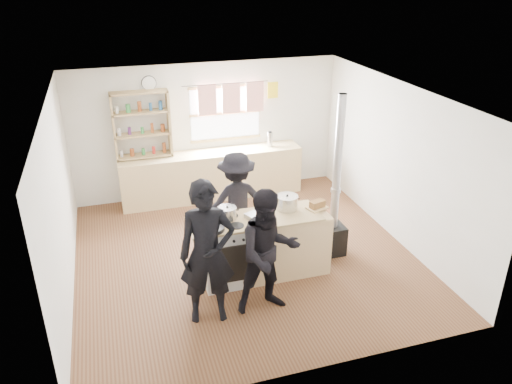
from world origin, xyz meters
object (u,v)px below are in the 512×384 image
at_px(roast_tray, 259,215).
at_px(stockpot_stove, 228,213).
at_px(flue_heater, 334,215).
at_px(person_near_right, 269,252).
at_px(skillet_greens, 212,228).
at_px(bread_board, 317,205).
at_px(cooking_island, 265,245).
at_px(person_near_left, 207,253).
at_px(person_far, 237,201).
at_px(thermos, 270,140).
at_px(stockpot_counter, 287,203).

bearing_deg(roast_tray, stockpot_stove, 170.66).
bearing_deg(flue_heater, person_near_right, -143.82).
distance_m(stockpot_stove, person_near_right, 0.91).
distance_m(skillet_greens, bread_board, 1.57).
bearing_deg(cooking_island, person_near_left, -143.32).
bearing_deg(person_near_right, person_far, 88.36).
height_order(skillet_greens, stockpot_stove, stockpot_stove).
distance_m(thermos, person_far, 2.25).
bearing_deg(skillet_greens, roast_tray, 13.60).
bearing_deg(person_far, person_near_left, 63.24).
height_order(roast_tray, stockpot_stove, stockpot_stove).
xyz_separation_m(thermos, person_near_left, (-1.96, -3.49, -0.11)).
relative_size(stockpot_stove, person_near_left, 0.13).
relative_size(roast_tray, flue_heater, 0.17).
bearing_deg(person_far, flue_heater, 154.76).
distance_m(roast_tray, bread_board, 0.87).
bearing_deg(bread_board, person_near_right, -141.70).
height_order(roast_tray, person_far, person_far).
bearing_deg(stockpot_stove, cooking_island, -8.64).
relative_size(cooking_island, stockpot_counter, 6.33).
distance_m(skillet_greens, roast_tray, 0.71).
relative_size(stockpot_stove, person_near_right, 0.15).
distance_m(thermos, bread_board, 2.76).
relative_size(thermos, stockpot_counter, 0.90).
bearing_deg(stockpot_counter, person_near_left, -147.79).
height_order(person_near_right, person_far, person_near_right).
height_order(stockpot_stove, flue_heater, flue_heater).
xyz_separation_m(roast_tray, person_near_right, (-0.12, -0.77, -0.13)).
bearing_deg(roast_tray, person_far, 95.90).
distance_m(skillet_greens, person_far, 1.21).
xyz_separation_m(roast_tray, bread_board, (0.87, 0.01, 0.02)).
xyz_separation_m(thermos, cooking_island, (-1.00, -2.77, -0.57)).
xyz_separation_m(skillet_greens, bread_board, (1.56, 0.18, 0.02)).
distance_m(thermos, cooking_island, 3.00).
bearing_deg(person_near_right, flue_heater, 35.64).
height_order(thermos, flue_heater, flue_heater).
bearing_deg(flue_heater, stockpot_stove, -174.46).
bearing_deg(flue_heater, person_near_left, -155.86).
distance_m(stockpot_counter, person_far, 0.95).
distance_m(skillet_greens, flue_heater, 2.01).
height_order(roast_tray, person_near_left, person_near_left).
bearing_deg(stockpot_stove, person_far, 66.75).
relative_size(bread_board, person_near_left, 0.18).
xyz_separation_m(cooking_island, roast_tray, (-0.08, 0.01, 0.50)).
xyz_separation_m(stockpot_counter, person_near_right, (-0.57, -0.88, -0.20)).
height_order(person_near_left, person_far, person_near_left).
bearing_deg(person_near_right, stockpot_counter, 56.78).
xyz_separation_m(cooking_island, bread_board, (0.79, 0.01, 0.51)).
bearing_deg(skillet_greens, thermos, 58.81).
bearing_deg(thermos, person_near_right, -108.76).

